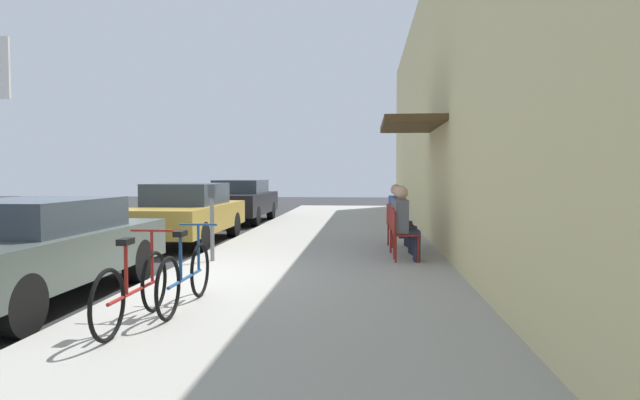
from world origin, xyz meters
TOP-DOWN VIEW (x-y plane):
  - ground_plane at (0.00, 0.00)m, footprint 60.00×60.00m
  - sidewalk_slab at (2.25, 2.00)m, footprint 4.50×32.00m
  - building_facade at (4.65, 2.01)m, footprint 1.40×32.00m
  - parked_car_0 at (-1.10, -1.14)m, footprint 1.80×4.40m
  - parked_car_1 at (-1.10, 4.64)m, footprint 1.80×4.40m
  - parked_car_2 at (-1.10, 10.07)m, footprint 1.80×4.40m
  - parking_meter at (0.45, 1.50)m, footprint 0.12×0.10m
  - bicycle_0 at (0.80, -2.41)m, footprint 0.46×1.71m
  - bicycle_1 at (1.08, -1.69)m, footprint 0.46×1.71m
  - cafe_chair_0 at (3.70, 1.75)m, footprint 0.45×0.45m
  - seated_patron_0 at (3.76, 1.75)m, footprint 0.43×0.36m
  - cafe_chair_1 at (3.70, 2.56)m, footprint 0.50×0.50m
  - seated_patron_1 at (3.76, 2.57)m, footprint 0.47×0.41m
  - cafe_chair_2 at (3.70, 3.59)m, footprint 0.52×0.52m
  - seated_patron_2 at (3.76, 3.61)m, footprint 0.48×0.43m

SIDE VIEW (x-z plane):
  - ground_plane at x=0.00m, z-range 0.00..0.00m
  - sidewalk_slab at x=2.25m, z-range 0.00..0.12m
  - bicycle_0 at x=0.80m, z-range 0.03..0.93m
  - bicycle_1 at x=1.08m, z-range 0.03..0.93m
  - cafe_chair_0 at x=3.70m, z-range 0.19..1.06m
  - cafe_chair_1 at x=3.70m, z-range 0.19..1.06m
  - cafe_chair_2 at x=3.70m, z-range 0.19..1.06m
  - parked_car_0 at x=-1.10m, z-range 0.04..1.34m
  - parked_car_1 at x=-1.10m, z-range 0.02..1.42m
  - parked_car_2 at x=-1.10m, z-range 0.03..1.45m
  - seated_patron_0 at x=3.76m, z-range 0.17..1.46m
  - seated_patron_1 at x=3.76m, z-range 0.17..1.46m
  - seated_patron_2 at x=3.76m, z-range 0.17..1.46m
  - parking_meter at x=0.45m, z-range 0.23..1.55m
  - building_facade at x=4.65m, z-range 0.00..6.38m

